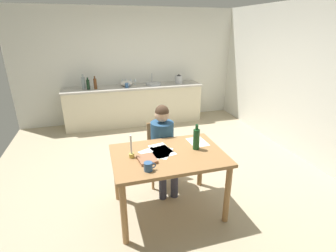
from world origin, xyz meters
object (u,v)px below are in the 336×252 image
at_px(sink_unit, 153,84).
at_px(mixing_bowl, 127,83).
at_px(stovetop_kettle, 179,79).
at_px(bottle_vinegar, 88,84).
at_px(wine_glass_back_left, 126,80).
at_px(bottle_wine_red, 95,84).
at_px(book_magazine, 147,159).
at_px(chair_at_table, 161,150).
at_px(coffee_mug, 148,166).
at_px(person_seated, 163,142).
at_px(wine_bottle_on_table, 196,139).
at_px(dining_table, 168,162).
at_px(bottle_oil, 83,83).
at_px(teacup_on_counter, 127,85).
at_px(candlestick, 131,151).
at_px(wine_glass_near_sink, 135,80).
at_px(wine_glass_by_kettle, 131,80).
at_px(wine_glass_back_right, 122,81).

bearing_deg(sink_unit, mixing_bowl, 177.36).
bearing_deg(stovetop_kettle, mixing_bowl, 178.49).
height_order(bottle_vinegar, wine_glass_back_left, bottle_vinegar).
bearing_deg(bottle_wine_red, book_magazine, -81.94).
bearing_deg(chair_at_table, coffee_mug, -111.70).
xyz_separation_m(book_magazine, stovetop_kettle, (1.48, 3.31, 0.20)).
relative_size(person_seated, book_magazine, 5.27).
xyz_separation_m(sink_unit, bottle_vinegar, (-1.47, -0.07, 0.09)).
xyz_separation_m(book_magazine, wine_bottle_on_table, (0.63, 0.12, 0.12)).
distance_m(dining_table, bottle_vinegar, 3.30).
bearing_deg(bottle_vinegar, bottle_oil, 141.36).
relative_size(stovetop_kettle, teacup_on_counter, 1.89).
xyz_separation_m(sink_unit, mixing_bowl, (-0.62, 0.03, 0.04)).
relative_size(dining_table, sink_unit, 3.61).
relative_size(wine_glass_back_left, teacup_on_counter, 1.32).
bearing_deg(coffee_mug, candlestick, 110.73).
height_order(stovetop_kettle, wine_glass_near_sink, stovetop_kettle).
height_order(bottle_vinegar, mixing_bowl, bottle_vinegar).
relative_size(person_seated, wine_glass_near_sink, 7.76).
height_order(wine_glass_back_left, teacup_on_counter, wine_glass_back_left).
bearing_deg(person_seated, mixing_bowl, 92.61).
bearing_deg(chair_at_table, wine_bottle_on_table, -68.04).
relative_size(candlestick, wine_glass_back_left, 1.76).
bearing_deg(teacup_on_counter, dining_table, -88.96).
height_order(wine_glass_by_kettle, wine_glass_back_left, same).
xyz_separation_m(bottle_oil, mixing_bowl, (0.94, 0.02, -0.07)).
bearing_deg(wine_glass_near_sink, teacup_on_counter, -128.22).
height_order(coffee_mug, bottle_oil, bottle_oil).
bearing_deg(dining_table, wine_glass_back_right, 91.93).
height_order(book_magazine, wine_glass_near_sink, wine_glass_near_sink).
bearing_deg(mixing_bowl, bottle_oil, -178.51).
xyz_separation_m(bottle_vinegar, wine_glass_back_right, (0.77, 0.22, -0.00)).
bearing_deg(wine_glass_near_sink, coffee_mug, -97.43).
distance_m(chair_at_table, teacup_on_counter, 2.44).
xyz_separation_m(person_seated, book_magazine, (-0.36, -0.63, 0.12)).
relative_size(bottle_oil, wine_glass_back_right, 2.06).
height_order(wine_bottle_on_table, wine_glass_back_right, wine_bottle_on_table).
xyz_separation_m(book_magazine, wine_glass_near_sink, (0.45, 3.46, 0.21)).
bearing_deg(wine_glass_back_left, wine_glass_near_sink, 0.00).
distance_m(sink_unit, stovetop_kettle, 0.63).
bearing_deg(person_seated, sink_unit, 79.47).
bearing_deg(chair_at_table, wine_glass_by_kettle, 90.41).
relative_size(coffee_mug, book_magazine, 0.56).
distance_m(wine_glass_back_right, teacup_on_counter, 0.31).
bearing_deg(wine_bottle_on_table, stovetop_kettle, 75.06).
height_order(wine_bottle_on_table, teacup_on_counter, wine_bottle_on_table).
xyz_separation_m(stovetop_kettle, wine_glass_back_right, (-1.32, 0.15, 0.01)).
height_order(bottle_oil, stovetop_kettle, bottle_oil).
bearing_deg(sink_unit, wine_glass_back_right, 168.23).
relative_size(bottle_oil, wine_glass_by_kettle, 2.06).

